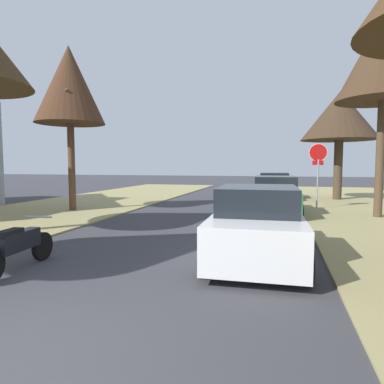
{
  "coord_description": "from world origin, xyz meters",
  "views": [
    {
      "loc": [
        2.64,
        -2.39,
        2.03
      ],
      "look_at": [
        0.28,
        6.64,
        1.28
      ],
      "focal_mm": 31.26,
      "sensor_mm": 36.0,
      "label": 1
    }
  ],
  "objects_px": {
    "parked_sedan_white": "(258,224)",
    "parked_sedan_navy": "(274,187)",
    "street_tree_right_far": "(340,116)",
    "parked_sedan_green": "(275,197)",
    "street_tree_left_mid_b": "(69,86)",
    "parked_motorcycle": "(18,246)",
    "stop_sign_far": "(318,162)"
  },
  "relations": [
    {
      "from": "street_tree_right_far",
      "to": "parked_sedan_green",
      "type": "height_order",
      "value": "street_tree_right_far"
    },
    {
      "from": "parked_sedan_white",
      "to": "street_tree_right_far",
      "type": "bearing_deg",
      "value": 74.51
    },
    {
      "from": "street_tree_right_far",
      "to": "parked_motorcycle",
      "type": "distance_m",
      "value": 18.06
    },
    {
      "from": "street_tree_right_far",
      "to": "parked_sedan_white",
      "type": "bearing_deg",
      "value": -105.49
    },
    {
      "from": "stop_sign_far",
      "to": "parked_sedan_navy",
      "type": "distance_m",
      "value": 5.06
    },
    {
      "from": "stop_sign_far",
      "to": "street_tree_right_far",
      "type": "height_order",
      "value": "street_tree_right_far"
    },
    {
      "from": "parked_sedan_white",
      "to": "street_tree_left_mid_b",
      "type": "bearing_deg",
      "value": 146.99
    },
    {
      "from": "street_tree_left_mid_b",
      "to": "parked_sedan_green",
      "type": "relative_size",
      "value": 1.59
    },
    {
      "from": "street_tree_left_mid_b",
      "to": "stop_sign_far",
      "type": "bearing_deg",
      "value": 17.97
    },
    {
      "from": "street_tree_right_far",
      "to": "parked_sedan_white",
      "type": "distance_m",
      "value": 14.47
    },
    {
      "from": "stop_sign_far",
      "to": "street_tree_left_mid_b",
      "type": "xyz_separation_m",
      "value": [
        -10.53,
        -3.42,
        3.25
      ]
    },
    {
      "from": "parked_sedan_navy",
      "to": "stop_sign_far",
      "type": "bearing_deg",
      "value": -65.76
    },
    {
      "from": "parked_sedan_white",
      "to": "parked_sedan_green",
      "type": "relative_size",
      "value": 1.0
    },
    {
      "from": "parked_sedan_navy",
      "to": "street_tree_left_mid_b",
      "type": "bearing_deg",
      "value": -137.45
    },
    {
      "from": "stop_sign_far",
      "to": "parked_sedan_white",
      "type": "xyz_separation_m",
      "value": [
        -2.14,
        -8.87,
        -1.46
      ]
    },
    {
      "from": "parked_motorcycle",
      "to": "street_tree_right_far",
      "type": "bearing_deg",
      "value": 62.53
    },
    {
      "from": "street_tree_right_far",
      "to": "street_tree_left_mid_b",
      "type": "distance_m",
      "value": 14.48
    },
    {
      "from": "parked_motorcycle",
      "to": "street_tree_left_mid_b",
      "type": "bearing_deg",
      "value": 117.74
    },
    {
      "from": "street_tree_right_far",
      "to": "parked_sedan_navy",
      "type": "relative_size",
      "value": 1.39
    },
    {
      "from": "stop_sign_far",
      "to": "street_tree_right_far",
      "type": "xyz_separation_m",
      "value": [
        1.57,
        4.52,
        2.61
      ]
    },
    {
      "from": "parked_sedan_white",
      "to": "parked_sedan_green",
      "type": "bearing_deg",
      "value": 87.56
    },
    {
      "from": "parked_sedan_green",
      "to": "street_tree_left_mid_b",
      "type": "bearing_deg",
      "value": -170.8
    },
    {
      "from": "street_tree_left_mid_b",
      "to": "parked_sedan_white",
      "type": "distance_m",
      "value": 11.06
    },
    {
      "from": "street_tree_left_mid_b",
      "to": "parked_sedan_navy",
      "type": "relative_size",
      "value": 1.59
    },
    {
      "from": "parked_sedan_white",
      "to": "parked_motorcycle",
      "type": "bearing_deg",
      "value": -153.64
    },
    {
      "from": "parked_sedan_white",
      "to": "stop_sign_far",
      "type": "bearing_deg",
      "value": 76.44
    },
    {
      "from": "parked_motorcycle",
      "to": "parked_sedan_green",
      "type": "bearing_deg",
      "value": 62.64
    },
    {
      "from": "parked_sedan_white",
      "to": "parked_sedan_navy",
      "type": "bearing_deg",
      "value": 89.36
    },
    {
      "from": "street_tree_left_mid_b",
      "to": "parked_motorcycle",
      "type": "height_order",
      "value": "street_tree_left_mid_b"
    },
    {
      "from": "parked_motorcycle",
      "to": "parked_sedan_white",
      "type": "bearing_deg",
      "value": 26.36
    },
    {
      "from": "street_tree_left_mid_b",
      "to": "street_tree_right_far",
      "type": "bearing_deg",
      "value": 33.27
    },
    {
      "from": "parked_sedan_navy",
      "to": "parked_motorcycle",
      "type": "height_order",
      "value": "parked_sedan_navy"
    }
  ]
}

